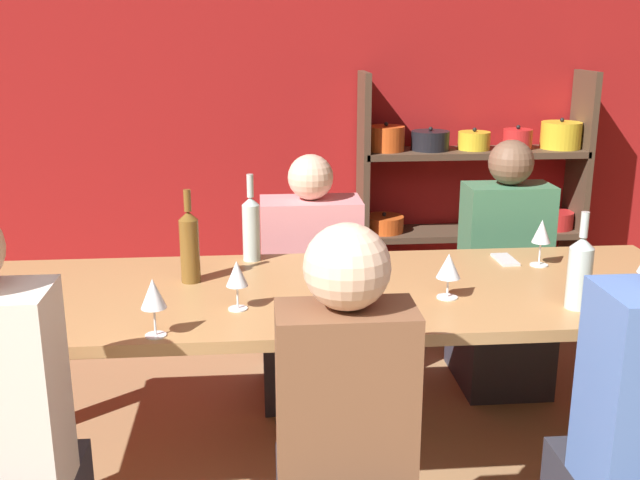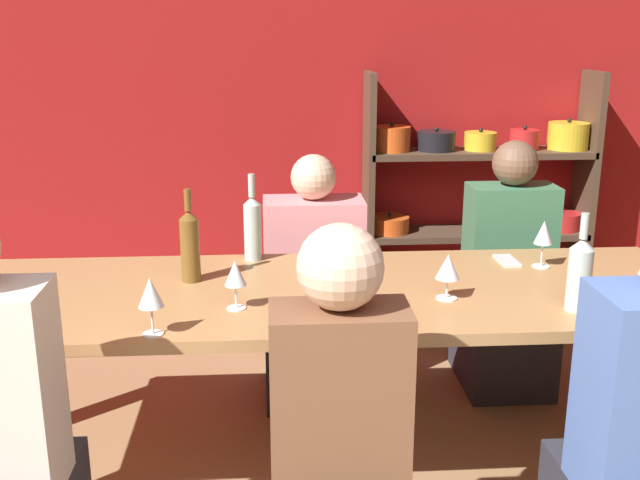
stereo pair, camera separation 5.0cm
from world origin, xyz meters
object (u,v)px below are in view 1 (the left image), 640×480
wine_bottle_green (190,245)px  wine_glass_red_a (314,267)px  wine_glass_empty_a (542,233)px  wine_bottle_dark (251,227)px  wine_glass_red_b (153,295)px  wine_bottle_amber (580,271)px  person_far_b (502,297)px  shelf_unit (469,215)px  wine_glass_white_a (237,275)px  person_far_a (311,308)px  dining_table (322,311)px  wine_glass_white_c (449,267)px  cell_phone (505,260)px

wine_bottle_green → wine_glass_red_a: wine_bottle_green is taller
wine_bottle_green → wine_glass_empty_a: wine_bottle_green is taller
wine_bottle_dark → wine_glass_red_b: wine_bottle_dark is taller
wine_bottle_amber → person_far_b: bearing=84.4°
shelf_unit → wine_glass_white_a: (-1.30, -1.82, 0.28)m
wine_bottle_dark → wine_glass_red_b: size_ratio=1.92×
wine_bottle_green → wine_bottle_dark: (0.22, 0.24, -0.00)m
wine_bottle_dark → person_far_a: bearing=55.8°
shelf_unit → wine_glass_empty_a: (-0.15, -1.46, 0.29)m
wine_bottle_green → person_far_a: size_ratio=0.31×
wine_glass_empty_a → dining_table: bearing=-167.2°
wine_glass_white_c → wine_glass_empty_a: (0.44, 0.32, 0.02)m
shelf_unit → person_far_a: size_ratio=1.27×
wine_glass_empty_a → cell_phone: bearing=148.0°
wine_glass_red_b → wine_glass_red_a: bearing=27.1°
wine_bottle_amber → wine_glass_empty_a: bearing=84.4°
wine_bottle_dark → wine_bottle_amber: wine_bottle_dark is taller
wine_glass_white_c → wine_glass_empty_a: bearing=36.0°
wine_glass_red_a → wine_glass_white_a: bearing=-168.1°
person_far_b → cell_phone: bearing=70.9°
dining_table → wine_glass_white_c: bearing=-17.0°
wine_bottle_green → wine_bottle_dark: size_ratio=0.99×
wine_bottle_green → wine_glass_white_c: (0.88, -0.25, -0.03)m
shelf_unit → dining_table: 1.94m
wine_bottle_green → wine_glass_empty_a: 1.32m
wine_bottle_green → cell_phone: bearing=6.8°
dining_table → wine_glass_white_c: 0.47m
wine_bottle_amber → wine_glass_white_a: 1.11m
wine_bottle_green → wine_bottle_amber: (1.28, -0.37, -0.01)m
person_far_a → wine_glass_white_c: bearing=114.5°
wine_glass_white_a → wine_glass_white_c: wine_glass_white_a is taller
shelf_unit → dining_table: (-1.01, -1.65, 0.08)m
cell_phone → person_far_a: (-0.73, 0.48, -0.37)m
wine_glass_empty_a → wine_bottle_dark: bearing=171.3°
wine_glass_white_a → person_far_b: person_far_b is taller
wine_glass_empty_a → cell_phone: size_ratio=1.20×
dining_table → wine_glass_white_a: size_ratio=16.49×
wine_glass_white_a → wine_glass_white_c: (0.71, 0.05, -0.01)m
wine_glass_empty_a → person_far_b: size_ratio=0.16×
wine_glass_empty_a → person_far_b: bearing=84.4°
dining_table → wine_bottle_dark: bearing=124.2°
shelf_unit → wine_glass_red_a: shelf_unit is taller
person_far_b → wine_glass_red_b: bearing=37.6°
wine_glass_red_b → person_far_a: person_far_a is taller
dining_table → wine_glass_empty_a: bearing=12.8°
wine_glass_red_a → wine_glass_white_c: bearing=-1.0°
wine_bottle_dark → person_far_b: bearing=18.0°
person_far_a → wine_bottle_dark: bearing=55.8°
wine_glass_white_a → wine_glass_empty_a: (1.15, 0.37, 0.01)m
wine_bottle_amber → wine_glass_red_a: (-0.85, 0.14, -0.01)m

